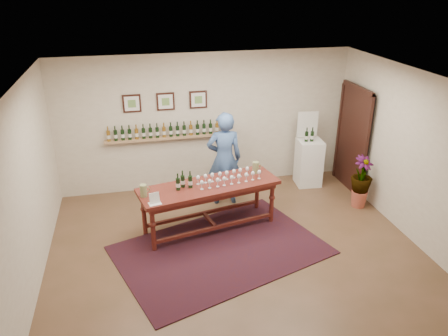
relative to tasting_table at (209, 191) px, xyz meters
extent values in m
plane|color=#513B24|center=(0.28, -0.70, -0.73)|extent=(6.00, 6.00, 0.00)
plane|color=beige|center=(0.28, 1.80, 0.67)|extent=(6.00, 0.00, 6.00)
plane|color=beige|center=(0.28, -3.20, 0.67)|extent=(6.00, 0.00, 6.00)
plane|color=beige|center=(-2.72, -0.70, 0.67)|extent=(0.00, 5.00, 5.00)
plane|color=beige|center=(3.28, -0.70, 0.67)|extent=(0.00, 5.00, 5.00)
plane|color=beige|center=(0.28, -0.70, 2.07)|extent=(6.00, 6.00, 0.00)
cube|color=tan|center=(-0.52, 1.71, 0.42)|extent=(2.50, 0.16, 0.04)
cube|color=black|center=(3.22, 1.00, 0.32)|extent=(0.10, 1.00, 2.10)
cube|color=black|center=(3.17, 1.00, 0.32)|extent=(0.04, 1.12, 2.22)
cube|color=black|center=(-1.17, 1.77, 1.15)|extent=(0.35, 0.03, 0.35)
cube|color=silver|center=(-1.17, 1.76, 1.15)|extent=(0.28, 0.01, 0.28)
cube|color=#648A45|center=(-1.17, 1.75, 1.15)|extent=(0.15, 0.00, 0.15)
cube|color=black|center=(-0.52, 1.77, 1.15)|extent=(0.35, 0.03, 0.35)
cube|color=silver|center=(-0.52, 1.76, 1.15)|extent=(0.28, 0.01, 0.28)
cube|color=#648A45|center=(-0.52, 1.75, 1.15)|extent=(0.15, 0.00, 0.15)
cube|color=black|center=(0.13, 1.77, 1.15)|extent=(0.35, 0.03, 0.35)
cube|color=silver|center=(0.13, 1.76, 1.15)|extent=(0.28, 0.01, 0.28)
cube|color=#648A45|center=(0.13, 1.75, 1.15)|extent=(0.15, 0.00, 0.15)
cube|color=#49140D|center=(0.05, -0.74, -0.72)|extent=(3.77, 3.09, 0.02)
cube|color=#451411|center=(0.00, 0.00, 0.10)|extent=(2.53, 1.26, 0.07)
cube|color=#451411|center=(0.00, 0.00, 0.02)|extent=(2.38, 1.10, 0.11)
cylinder|color=#451411|center=(-1.02, -0.50, -0.33)|extent=(0.09, 0.09, 0.79)
cylinder|color=#451411|center=(1.14, -0.04, -0.33)|extent=(0.09, 0.09, 0.79)
cylinder|color=#451411|center=(-1.14, 0.04, -0.33)|extent=(0.09, 0.09, 0.79)
cylinder|color=#451411|center=(1.02, 0.50, -0.33)|extent=(0.09, 0.09, 0.79)
cube|color=#451411|center=(0.06, -0.27, -0.58)|extent=(2.17, 0.51, 0.06)
cube|color=#451411|center=(-0.06, 0.27, -0.58)|extent=(2.17, 0.51, 0.06)
cube|color=#451411|center=(0.00, 0.00, -0.58)|extent=(0.17, 0.55, 0.06)
cube|color=silver|center=(-0.96, -0.47, 0.22)|extent=(0.22, 0.18, 0.18)
cube|color=white|center=(2.41, 1.31, -0.23)|extent=(0.54, 0.54, 0.99)
cube|color=silver|center=(2.38, 1.48, 0.56)|extent=(0.44, 0.06, 0.60)
cone|color=#A44936|center=(2.99, 0.15, -0.57)|extent=(0.31, 0.31, 0.33)
imported|color=#1D3515|center=(2.99, 0.15, -0.12)|extent=(0.61, 0.61, 0.57)
imported|color=#3A588A|center=(0.47, 0.90, 0.20)|extent=(0.71, 0.50, 1.85)
camera|label=1|loc=(-1.22, -6.61, 3.43)|focal=35.00mm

